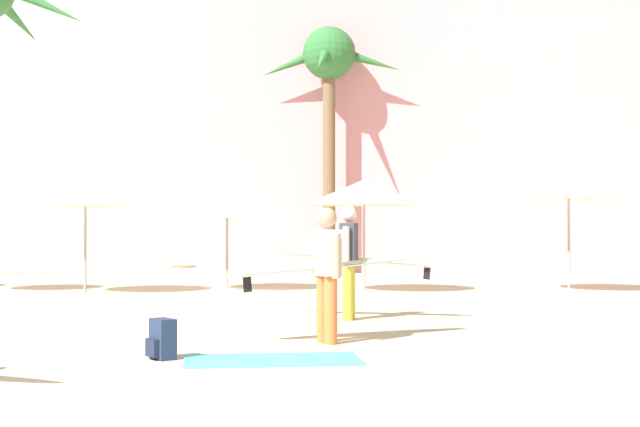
{
  "coord_description": "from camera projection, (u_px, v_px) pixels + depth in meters",
  "views": [
    {
      "loc": [
        1.44,
        -5.97,
        1.37
      ],
      "look_at": [
        0.88,
        5.65,
        1.55
      ],
      "focal_mm": 49.78,
      "sensor_mm": 36.0,
      "label": 1
    }
  ],
  "objects": [
    {
      "name": "cafe_umbrella_2",
      "position": [
        569.0,
        189.0,
        18.94
      ],
      "size": [
        2.42,
        2.42,
        2.39
      ],
      "color": "gray",
      "rests_on": "ground"
    },
    {
      "name": "cafe_umbrella_1",
      "position": [
        86.0,
        196.0,
        18.6
      ],
      "size": [
        2.36,
        2.36,
        2.28
      ],
      "color": "gray",
      "rests_on": "ground"
    },
    {
      "name": "backpack",
      "position": [
        162.0,
        340.0,
        9.21
      ],
      "size": [
        0.35,
        0.35,
        0.42
      ],
      "rotation": [
        0.0,
        0.0,
        3.82
      ],
      "color": "#202D48",
      "rests_on": "ground"
    },
    {
      "name": "cafe_umbrella_4",
      "position": [
        364.0,
        192.0,
        18.86
      ],
      "size": [
        2.55,
        2.55,
        2.39
      ],
      "color": "gray",
      "rests_on": "ground"
    },
    {
      "name": "person_near_right",
      "position": [
        349.0,
        258.0,
        13.27
      ],
      "size": [
        2.99,
        0.91,
        1.7
      ],
      "rotation": [
        0.0,
        0.0,
        3.0
      ],
      "color": "gold",
      "rests_on": "ground"
    },
    {
      "name": "hotel_pink",
      "position": [
        471.0,
        17.0,
        32.73
      ],
      "size": [
        18.25,
        11.73,
        18.33
      ],
      "primitive_type": "cube",
      "color": "pink",
      "rests_on": "ground"
    },
    {
      "name": "person_mid_right",
      "position": [
        327.0,
        268.0,
        10.63
      ],
      "size": [
        2.51,
        1.47,
        1.61
      ],
      "rotation": [
        0.0,
        0.0,
        0.5
      ],
      "color": "orange",
      "rests_on": "ground"
    },
    {
      "name": "beach_towel",
      "position": [
        273.0,
        360.0,
        9.11
      ],
      "size": [
        1.94,
        1.21,
        0.01
      ],
      "primitive_type": "cube",
      "rotation": [
        0.0,
        0.0,
        0.17
      ],
      "color": "#4CC6D6",
      "rests_on": "ground"
    },
    {
      "name": "cafe_umbrella_5",
      "position": [
        227.0,
        206.0,
        19.49
      ],
      "size": [
        2.43,
        2.43,
        2.1
      ],
      "color": "gray",
      "rests_on": "ground"
    },
    {
      "name": "palm_tree_far_left",
      "position": [
        329.0,
        72.0,
        26.24
      ],
      "size": [
        4.33,
        4.28,
        7.33
      ],
      "color": "brown",
      "rests_on": "ground"
    }
  ]
}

